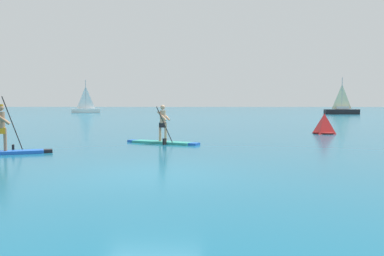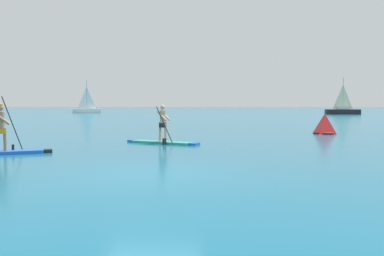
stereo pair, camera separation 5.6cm
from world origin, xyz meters
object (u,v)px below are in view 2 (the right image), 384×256
Objects in this scene: paddleboarder_near_left at (6,143)px; sailboat_left_horizon at (87,109)px; sailboat_right_horizon at (343,110)px; race_marker_buoy at (325,125)px; paddleboarder_mid_center at (163,136)px.

paddleboarder_near_left is 0.44× the size of sailboat_left_horizon.
paddleboarder_near_left is at bearing -116.41° from sailboat_right_horizon.
sailboat_right_horizon is (15.56, 44.90, 0.21)m from race_marker_buoy.
paddleboarder_near_left is at bearing 89.03° from sailboat_left_horizon.
sailboat_right_horizon is at bearing 70.89° from race_marker_buoy.
paddleboarder_mid_center reaches higher than race_marker_buoy.
sailboat_right_horizon is (29.48, 55.14, 0.35)m from paddleboarder_near_left.
paddleboarder_mid_center is at bearing 14.70° from paddleboarder_near_left.
paddleboarder_near_left is 17.28m from race_marker_buoy.
paddleboarder_mid_center is 56.63m from sailboat_right_horizon.
sailboat_right_horizon is at bearing 37.95° from paddleboarder_near_left.
paddleboarder_mid_center is at bearing 94.36° from sailboat_left_horizon.
paddleboarder_mid_center is 0.53× the size of sailboat_left_horizon.
sailboat_left_horizon reaches higher than paddleboarder_mid_center.
sailboat_left_horizon reaches higher than race_marker_buoy.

